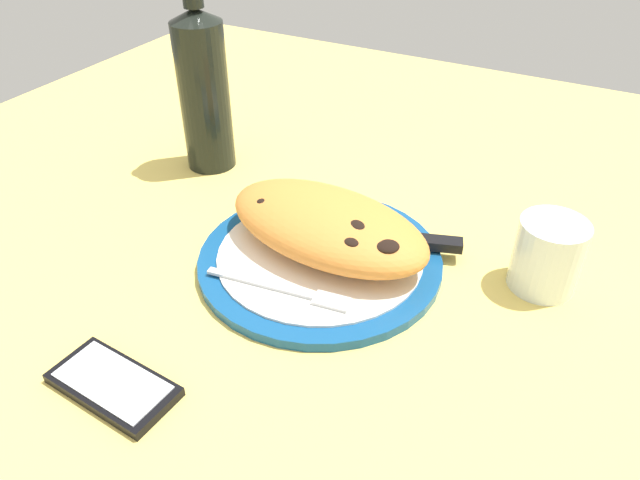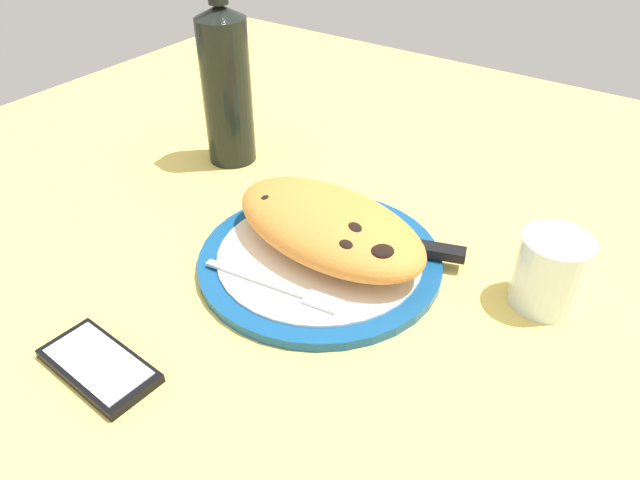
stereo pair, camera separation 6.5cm
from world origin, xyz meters
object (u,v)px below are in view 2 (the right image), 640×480
object	(u,v)px
wine_bottle	(226,84)
calzone	(328,225)
fork	(283,288)
knife	(401,246)
smartphone	(99,365)
water_glass	(549,275)
plate	(320,259)

from	to	relation	value
wine_bottle	calzone	bearing A→B (deg)	-25.34
calzone	fork	world-z (taller)	calzone
calzone	knife	xyz separation A→B (cm)	(7.49, 4.60, -2.60)
smartphone	water_glass	size ratio (longest dim) A/B	1.51
plate	calzone	bearing A→B (deg)	90.91
plate	knife	xyz separation A→B (cm)	(7.46, 6.31, 1.29)
knife	water_glass	xyz separation A→B (cm)	(16.61, 2.20, 1.68)
plate	knife	world-z (taller)	knife
plate	water_glass	world-z (taller)	water_glass
wine_bottle	water_glass	bearing A→B (deg)	-6.43
calzone	water_glass	distance (cm)	25.05
knife	water_glass	world-z (taller)	water_glass
knife	wine_bottle	xyz separation A→B (cm)	(-33.84, 7.88, 10.07)
water_glass	fork	bearing A→B (deg)	-145.62
water_glass	knife	bearing A→B (deg)	-172.46
knife	smartphone	world-z (taller)	knife
smartphone	wine_bottle	bearing A→B (deg)	114.46
calzone	water_glass	world-z (taller)	water_glass
calzone	knife	size ratio (longest dim) A/B	1.30
plate	calzone	distance (cm)	4.25
plate	smartphone	size ratio (longest dim) A/B	2.26
calzone	fork	xyz separation A→B (cm)	(0.46, -9.38, -2.90)
plate	wine_bottle	xyz separation A→B (cm)	(-26.37, 14.18, 11.36)
smartphone	water_glass	bearing A→B (deg)	46.90
plate	calzone	xyz separation A→B (cm)	(-0.03, 1.71, 3.89)
plate	knife	distance (cm)	9.85
water_glass	wine_bottle	distance (cm)	51.45
water_glass	wine_bottle	xyz separation A→B (cm)	(-50.44, 5.68, 8.39)
fork	smartphone	bearing A→B (deg)	-115.16
knife	wine_bottle	distance (cm)	36.17
knife	wine_bottle	bearing A→B (deg)	166.89
calzone	fork	size ratio (longest dim) A/B	1.63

